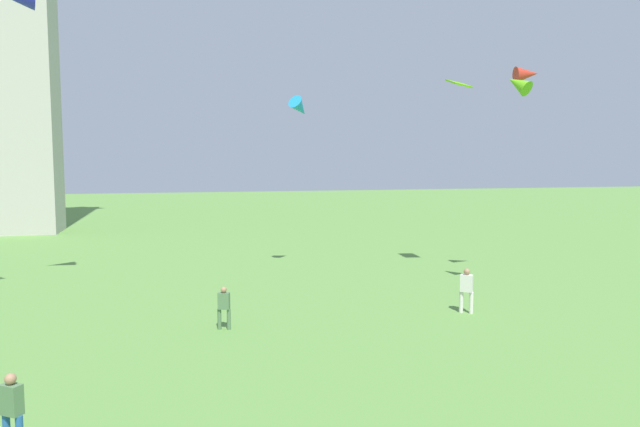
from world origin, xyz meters
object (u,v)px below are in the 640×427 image
Objects in this scene: kite_flying_0 at (300,108)px; kite_flying_3 at (459,84)px; kite_flying_4 at (527,74)px; person_0 at (466,288)px; person_2 at (224,305)px; kite_flying_5 at (518,84)px; person_1 at (12,408)px.

kite_flying_0 is 1.05× the size of kite_flying_3.
person_0 is at bearing 141.09° from kite_flying_4.
person_2 is at bearing -54.89° from kite_flying_3.
kite_flying_0 is 1.18× the size of kite_flying_4.
person_0 is 9.59m from kite_flying_5.
kite_flying_5 is (13.39, 1.92, 8.77)m from person_2.
kite_flying_4 reaches higher than person_0.
kite_flying_4 reaches higher than person_1.
kite_flying_0 is (5.24, 10.19, 8.27)m from person_2.
kite_flying_4 is 0.92× the size of kite_flying_5.
person_2 is 1.06× the size of kite_flying_3.
kite_flying_0 is at bearing -101.95° from kite_flying_3.
kite_flying_3 is 3.65m from kite_flying_4.
person_1 is 9.41m from person_2.
kite_flying_4 reaches higher than kite_flying_0.
kite_flying_4 reaches higher than kite_flying_3.
kite_flying_0 is (10.44, 18.04, 8.20)m from person_1.
person_0 is at bearing -19.31° from kite_flying_3.
kite_flying_3 is (3.66, 7.75, 9.39)m from person_0.
person_0 reaches higher than person_2.
person_1 is 1.18× the size of kite_flying_5.
kite_flying_3 is at bearing -117.32° from kite_flying_5.
person_2 is (5.20, 7.85, -0.07)m from person_1.
person_1 is 25.98m from kite_flying_3.
kite_flying_3 is at bearing -150.33° from kite_flying_0.
person_1 is 1.07× the size of person_2.
kite_flying_4 is at bearing 42.86° from kite_flying_3.
kite_flying_4 is (5.85, 4.83, 9.55)m from person_0.
kite_flying_5 reaches higher than person_2.
kite_flying_3 reaches higher than person_2.
kite_flying_4 is at bearing -144.46° from person_2.
kite_flying_5 is at bearing 4.93° from kite_flying_3.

